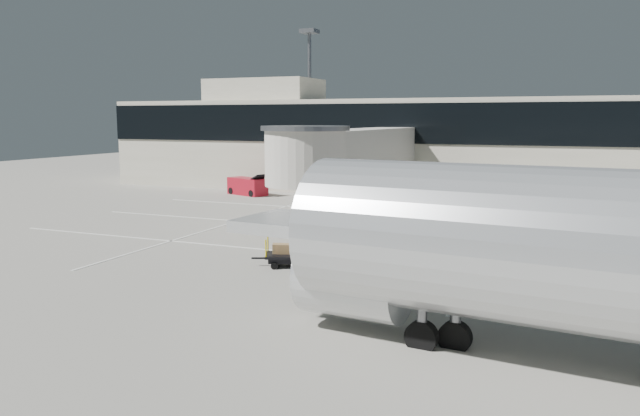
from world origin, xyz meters
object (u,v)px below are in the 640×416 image
(box_cart_near, at_px, (340,254))
(ground_worker, at_px, (383,264))
(baggage_tug, at_px, (440,246))
(suitcase_cart, at_px, (536,247))
(box_cart_far, at_px, (297,255))
(belt_loader, at_px, (248,186))
(minivan, at_px, (554,212))

(box_cart_near, distance_m, ground_worker, 2.95)
(baggage_tug, xyz_separation_m, suitcase_cart, (4.04, 2.19, -0.14))
(box_cart_near, xyz_separation_m, ground_worker, (2.43, -1.66, 0.14))
(box_cart_far, height_order, belt_loader, belt_loader)
(suitcase_cart, xyz_separation_m, minivan, (0.48, 6.85, 0.74))
(suitcase_cart, relative_size, minivan, 0.60)
(ground_worker, height_order, minivan, minivan)
(box_cart_far, xyz_separation_m, minivan, (10.00, 12.93, 0.72))
(suitcase_cart, distance_m, box_cart_near, 9.56)
(box_cart_far, distance_m, belt_loader, 26.05)
(ground_worker, distance_m, belt_loader, 29.74)
(baggage_tug, bearing_deg, minivan, 54.57)
(ground_worker, bearing_deg, box_cart_near, 117.39)
(minivan, bearing_deg, baggage_tug, -107.49)
(box_cart_near, height_order, ground_worker, ground_worker)
(baggage_tug, distance_m, ground_worker, 5.37)
(baggage_tug, height_order, belt_loader, belt_loader)
(baggage_tug, distance_m, minivan, 10.12)
(suitcase_cart, distance_m, ground_worker, 9.07)
(suitcase_cart, distance_m, minivan, 6.91)
(ground_worker, xyz_separation_m, minivan, (5.66, 14.29, 0.42))
(box_cart_far, distance_m, ground_worker, 4.56)
(suitcase_cart, height_order, ground_worker, ground_worker)
(belt_loader, bearing_deg, baggage_tug, -20.42)
(minivan, xyz_separation_m, belt_loader, (-24.57, 8.67, -0.48))
(baggage_tug, distance_m, belt_loader, 26.75)
(box_cart_far, distance_m, minivan, 16.36)
(baggage_tug, relative_size, minivan, 0.48)
(baggage_tug, bearing_deg, belt_loader, 129.68)
(baggage_tug, bearing_deg, ground_worker, -111.15)
(box_cart_near, relative_size, ground_worker, 2.58)
(box_cart_near, bearing_deg, baggage_tug, 50.40)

